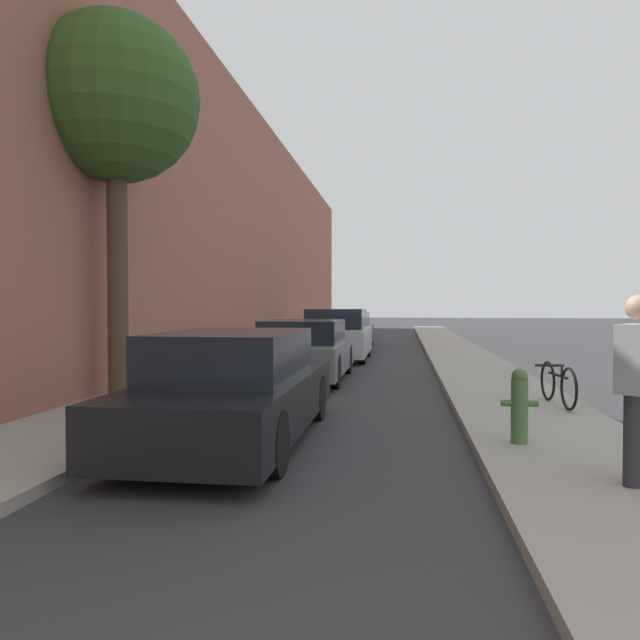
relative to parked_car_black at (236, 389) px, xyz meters
name	(u,v)px	position (x,y,z in m)	size (l,w,h in m)	color
ground_plane	(361,365)	(0.83, 9.36, -0.63)	(120.00, 120.00, 0.00)	#333335
sidewalk_left	(257,361)	(-2.07, 9.36, -0.57)	(2.00, 52.00, 0.12)	#9E998E
sidewalk_right	(470,364)	(3.73, 9.36, -0.57)	(2.00, 52.00, 0.12)	#9E998E
building_facade_left	(210,213)	(-3.42, 9.36, 3.58)	(0.70, 52.00, 8.41)	#9E604C
parked_car_black	(236,389)	(0.00, 0.00, 0.00)	(1.70, 4.56, 1.32)	black
parked_car_grey	(305,351)	(-0.15, 5.87, 0.00)	(1.80, 4.21, 1.30)	black
parked_car_silver	(337,336)	(0.04, 10.70, 0.09)	(1.84, 4.10, 1.51)	black
parked_car_navy	(346,331)	(-0.17, 15.75, 0.02)	(1.89, 4.69, 1.35)	black
street_tree_near	(116,103)	(-2.65, 2.31, 4.28)	(2.69, 2.69, 6.19)	#4C3A2B
fire_hydrant	(519,405)	(3.23, -0.15, -0.09)	(0.39, 0.18, 0.82)	#47703D
pedestrian	(638,379)	(3.92, -1.56, 0.39)	(0.46, 0.49, 1.60)	#2D2D33
bicycle	(558,384)	(4.28, 2.48, -0.18)	(0.44, 1.53, 0.62)	black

